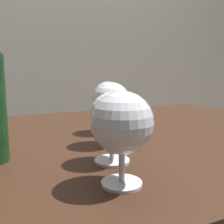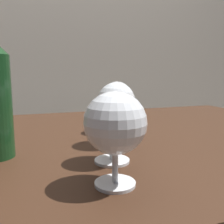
# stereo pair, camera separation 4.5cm
# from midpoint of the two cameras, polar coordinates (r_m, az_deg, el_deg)

# --- Properties ---
(back_wall) EXTENTS (5.00, 0.08, 2.60)m
(back_wall) POSITION_cam_midpoint_polar(r_m,az_deg,el_deg) (1.81, -12.88, 21.01)
(back_wall) COLOR beige
(back_wall) RESTS_ON ground_plane
(dining_table) EXTENTS (1.38, 0.83, 0.75)m
(dining_table) POSITION_cam_midpoint_polar(r_m,az_deg,el_deg) (0.69, -0.71, -12.88)
(dining_table) COLOR #382114
(dining_table) RESTS_ON ground_plane
(wine_glass_pinot) EXTENTS (0.09, 0.09, 0.14)m
(wine_glass_pinot) POSITION_cam_midpoint_polar(r_m,az_deg,el_deg) (0.36, 4.35, -2.96)
(wine_glass_pinot) COLOR white
(wine_glass_pinot) RESTS_ON dining_table
(wine_glass_port) EXTENTS (0.08, 0.08, 0.13)m
(wine_glass_port) POSITION_cam_midpoint_polar(r_m,az_deg,el_deg) (0.45, 2.85, -1.08)
(wine_glass_port) COLOR white
(wine_glass_port) RESTS_ON dining_table
(wine_glass_cabernet) EXTENTS (0.09, 0.09, 0.14)m
(wine_glass_cabernet) POSITION_cam_midpoint_polar(r_m,az_deg,el_deg) (0.56, 3.28, 2.28)
(wine_glass_cabernet) COLOR white
(wine_glass_cabernet) RESTS_ON dining_table
(wine_glass_merlot) EXTENTS (0.08, 0.08, 0.14)m
(wine_glass_merlot) POSITION_cam_midpoint_polar(r_m,az_deg,el_deg) (0.69, 3.02, 3.17)
(wine_glass_merlot) COLOR white
(wine_glass_merlot) RESTS_ON dining_table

